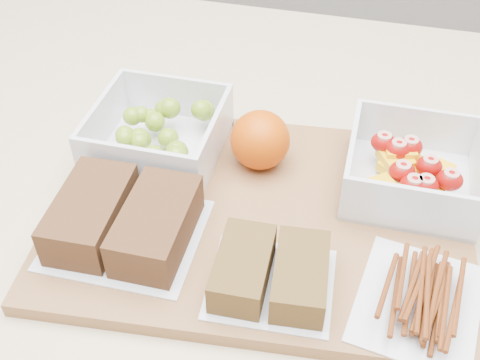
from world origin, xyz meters
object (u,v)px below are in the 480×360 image
Objects in this scene: cutting_board at (260,217)px; sandwich_bag_left at (124,220)px; fruit_container at (411,172)px; sandwich_bag_center at (271,273)px; grape_container at (160,134)px; pretzel_bag at (421,294)px; orange at (260,140)px.

cutting_board is 2.88× the size of sandwich_bag_left.
sandwich_bag_center is (-0.11, -0.16, -0.01)m from fruit_container.
grape_container reaches higher than cutting_board.
fruit_container reaches higher than sandwich_bag_left.
fruit_container reaches higher than cutting_board.
fruit_container is (0.14, 0.07, 0.03)m from cutting_board.
cutting_board is at bearing 154.22° from pretzel_bag.
cutting_board is at bearing -76.66° from orange.
sandwich_bag_center is at bearing -44.24° from grape_container.
sandwich_bag_left is 1.04× the size of pretzel_bag.
cutting_board is at bearing 108.71° from sandwich_bag_center.
fruit_container is (0.27, 0.01, -0.00)m from grape_container.
sandwich_bag_left is (-0.10, -0.14, -0.01)m from orange.
cutting_board is 3.08× the size of grape_container.
grape_container is 1.16× the size of sandwich_bag_center.
pretzel_bag is at bearing 4.99° from sandwich_bag_center.
orange is 0.23m from pretzel_bag.
grape_container is (-0.13, 0.07, 0.03)m from cutting_board.
cutting_board is 3.13× the size of fruit_container.
orange is at bearing -179.98° from fruit_container.
grape_container is 2.11× the size of orange.
orange is 0.55× the size of sandwich_bag_center.
sandwich_bag_center is at bearing -9.15° from sandwich_bag_left.
orange is 0.46× the size of pretzel_bag.
grape_container is 1.02× the size of fruit_container.
orange is (-0.16, -0.00, 0.01)m from fruit_container.
orange is at bearing 3.52° from grape_container.
fruit_container is 0.16m from orange.
sandwich_bag_center is at bearing -76.62° from cutting_board.
pretzel_bag is at bearing -40.35° from orange.
fruit_container is 0.15m from pretzel_bag.
fruit_container is at bearing 96.00° from pretzel_bag.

